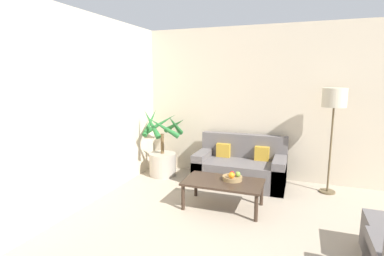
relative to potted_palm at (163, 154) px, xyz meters
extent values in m
cube|color=beige|center=(3.08, 0.54, 0.93)|extent=(8.64, 0.06, 2.70)
cylinder|color=#ADA393|center=(0.00, 0.00, -0.20)|extent=(0.49, 0.49, 0.42)
cylinder|color=brown|center=(0.00, 0.00, 0.19)|extent=(0.06, 0.06, 0.37)
cone|color=#23662D|center=(0.26, 0.00, 0.55)|extent=(0.10, 0.57, 0.44)
cone|color=#23662D|center=(0.14, 0.24, 0.51)|extent=(0.58, 0.39, 0.36)
cone|color=#23662D|center=(-0.14, 0.23, 0.53)|extent=(0.57, 0.38, 0.40)
cone|color=#23662D|center=(-0.24, 0.00, 0.58)|extent=(0.10, 0.54, 0.50)
cone|color=#23662D|center=(-0.12, -0.20, 0.59)|extent=(0.50, 0.35, 0.51)
cone|color=#23662D|center=(0.13, -0.23, 0.54)|extent=(0.56, 0.38, 0.43)
cube|color=#605B5B|center=(1.44, 0.02, -0.21)|extent=(1.50, 0.78, 0.41)
cube|color=#605B5B|center=(1.44, 0.33, 0.20)|extent=(1.50, 0.16, 0.41)
cube|color=#605B5B|center=(0.79, 0.02, -0.15)|extent=(0.20, 0.78, 0.53)
cube|color=#605B5B|center=(2.09, 0.02, -0.15)|extent=(0.20, 0.78, 0.53)
cube|color=gold|center=(1.10, 0.21, 0.11)|extent=(0.24, 0.12, 0.24)
cube|color=gold|center=(1.78, 0.21, 0.11)|extent=(0.24, 0.12, 0.24)
cylinder|color=brown|center=(2.83, 0.14, -0.40)|extent=(0.24, 0.24, 0.03)
cylinder|color=brown|center=(2.83, 0.14, 0.28)|extent=(0.03, 0.03, 1.34)
cylinder|color=beige|center=(2.83, 0.14, 1.09)|extent=(0.36, 0.36, 0.29)
cylinder|color=#38281E|center=(0.91, -1.24, -0.24)|extent=(0.05, 0.05, 0.36)
cylinder|color=#38281E|center=(1.90, -1.24, -0.24)|extent=(0.05, 0.05, 0.36)
cylinder|color=#38281E|center=(0.91, -0.71, -0.24)|extent=(0.05, 0.05, 0.36)
cylinder|color=#38281E|center=(1.90, -0.71, -0.24)|extent=(0.05, 0.05, 0.36)
cube|color=#38281E|center=(1.40, -0.98, -0.05)|extent=(1.09, 0.62, 0.03)
cylinder|color=#997A4C|center=(1.51, -0.89, 0.00)|extent=(0.28, 0.28, 0.06)
sphere|color=red|center=(1.50, -0.88, 0.06)|extent=(0.07, 0.07, 0.07)
sphere|color=olive|center=(1.59, -0.88, 0.06)|extent=(0.07, 0.07, 0.07)
sphere|color=orange|center=(1.52, -0.98, 0.07)|extent=(0.09, 0.09, 0.09)
camera|label=1|loc=(2.37, -4.86, 1.40)|focal=28.00mm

